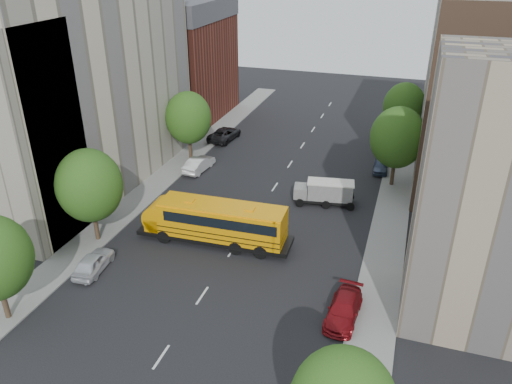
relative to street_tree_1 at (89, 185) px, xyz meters
The scene contains 22 objects.
ground 12.71m from the street_tree_1, 19.98° to the left, with size 120.00×120.00×0.00m, color black.
sidewalk_left 10.26m from the street_tree_1, 93.18° to the left, with size 3.00×80.00×0.12m, color slate.
sidewalk_right 24.72m from the street_tree_1, 21.80° to the left, with size 3.00×80.00×0.12m, color slate.
lane_markings 18.48m from the street_tree_1, 51.84° to the left, with size 0.15×64.00×0.01m, color silver.
building_left_cream 13.21m from the street_tree_1, 124.99° to the left, with size 10.00×26.00×20.00m, color beige.
building_left_redbrick 32.79m from the street_tree_1, 102.34° to the left, with size 10.00×15.00×13.00m, color maroon.
building_left_near 7.86m from the street_tree_1, behind, with size 10.00×7.00×17.00m, color #BFB395.
building_right_near 29.22m from the street_tree_1, ahead, with size 10.00×7.00×17.00m, color tan.
building_right_far 37.86m from the street_tree_1, 39.61° to the left, with size 10.00×22.00×18.00m, color #BFB395.
building_right_sidewall 32.04m from the street_tree_1, 24.15° to the left, with size 10.10×0.30×18.00m, color brown.
street_tree_1 is the anchor object (origin of this frame).
street_tree_2 18.00m from the street_tree_1, 90.00° to the left, with size 4.99×4.99×7.71m.
street_tree_4 28.43m from the street_tree_1, 39.29° to the left, with size 5.25×5.25×8.10m.
street_tree_5 37.20m from the street_tree_1, 53.75° to the left, with size 4.86×4.86×7.51m.
school_bus 9.94m from the street_tree_1, 16.50° to the left, with size 12.67×3.48×3.55m.
safari_truck 20.70m from the street_tree_1, 36.35° to the left, with size 5.50×2.70×2.26m.
parked_car_0 6.06m from the street_tree_1, 59.47° to the right, with size 1.68×4.17×1.42m, color silver.
parked_car_1 16.07m from the street_tree_1, 81.84° to the left, with size 1.60×4.59×1.51m, color silver.
parked_car_2 25.27m from the street_tree_1, 86.78° to the left, with size 2.51×5.45×1.51m, color black.
parked_car_3 21.28m from the street_tree_1, ahead, with size 1.91×4.69×1.36m, color maroon.
parked_car_4 29.88m from the street_tree_1, 45.84° to the left, with size 1.51×3.74×1.28m, color #384562.
parked_car_5 37.32m from the street_tree_1, 56.25° to the left, with size 1.52×4.36×1.44m, color #AAABA5.
Camera 1 is at (12.08, -33.03, 21.78)m, focal length 35.00 mm.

